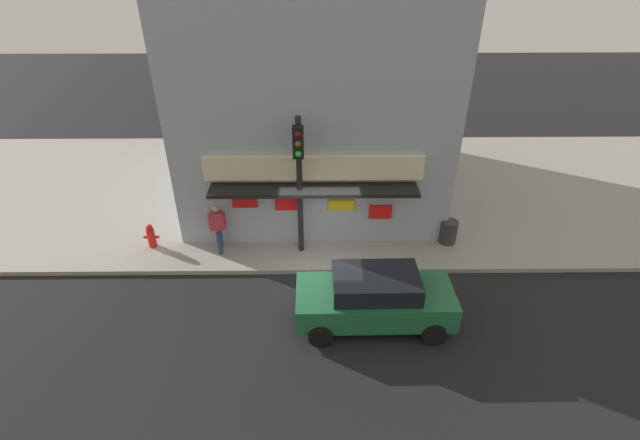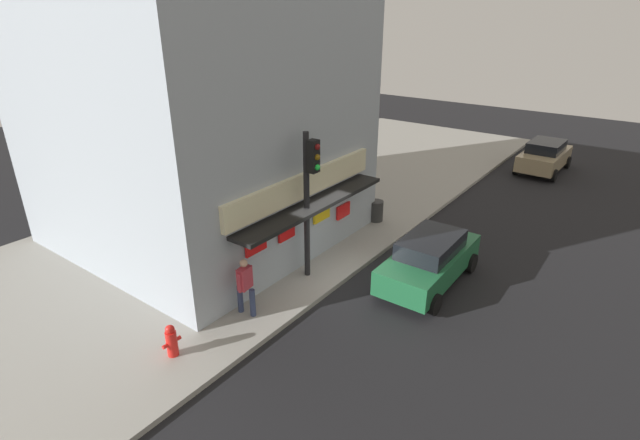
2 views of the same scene
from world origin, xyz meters
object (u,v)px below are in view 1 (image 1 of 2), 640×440
fire_hydrant (151,236)px  parked_car_green (375,298)px  potted_plant_by_doorway (257,206)px  traffic_light (299,171)px  pedestrian (218,226)px  trash_can (448,232)px

fire_hydrant → parked_car_green: bearing=-26.0°
potted_plant_by_doorway → parked_car_green: parked_car_green is taller
fire_hydrant → parked_car_green: size_ratio=0.20×
traffic_light → potted_plant_by_doorway: traffic_light is taller
pedestrian → traffic_light: bearing=-3.1°
parked_car_green → potted_plant_by_doorway: bearing=126.3°
pedestrian → potted_plant_by_doorway: size_ratio=1.61×
traffic_light → fire_hydrant: (-5.05, 0.38, -2.57)m
trash_can → pedestrian: size_ratio=0.48×
traffic_light → pedestrian: traffic_light is taller
fire_hydrant → trash_can: (10.07, 0.17, -0.01)m
traffic_light → pedestrian: (-2.70, 0.15, -2.05)m
traffic_light → parked_car_green: bearing=-56.2°
trash_can → parked_car_green: size_ratio=0.19×
fire_hydrant → pedestrian: 2.41m
pedestrian → parked_car_green: 5.78m
traffic_light → potted_plant_by_doorway: size_ratio=4.35×
trash_can → potted_plant_by_doorway: (-6.68, 1.45, 0.23)m
pedestrian → potted_plant_by_doorway: bearing=60.4°
traffic_light → potted_plant_by_doorway: 3.50m
fire_hydrant → potted_plant_by_doorway: potted_plant_by_doorway is taller
trash_can → pedestrian: (-7.72, -0.39, 0.53)m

